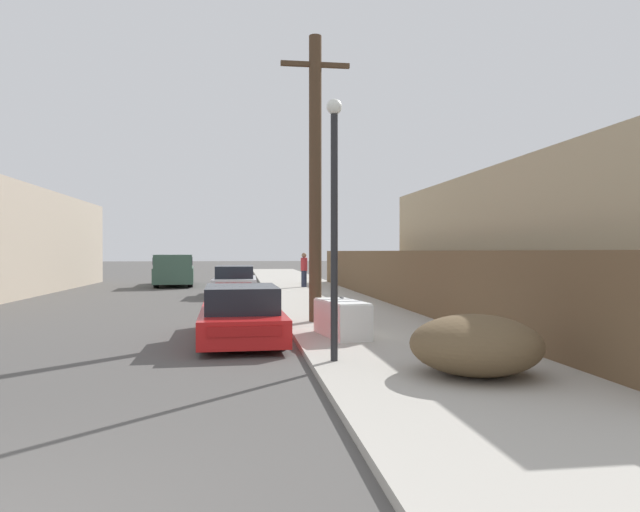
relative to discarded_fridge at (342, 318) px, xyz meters
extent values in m
cube|color=#ADA89E|center=(1.09, 15.14, -0.44)|extent=(4.20, 63.00, 0.12)
cube|color=white|center=(0.00, 0.00, -0.01)|extent=(1.01, 1.91, 0.74)
cube|color=white|center=(0.00, 0.00, 0.37)|extent=(0.97, 1.83, 0.03)
cube|color=#333335|center=(0.10, 0.59, 0.40)|extent=(0.06, 0.20, 0.02)
cube|color=gray|center=(-0.05, 0.29, 0.39)|extent=(0.73, 0.19, 0.01)
cube|color=gray|center=(0.05, -0.27, 0.39)|extent=(0.73, 0.19, 0.01)
cube|color=red|center=(-2.15, 0.66, -0.10)|extent=(1.88, 4.74, 0.53)
cube|color=black|center=(-2.14, 0.24, 0.44)|extent=(1.56, 2.29, 0.53)
cube|color=#B21414|center=(-2.08, -1.70, -0.01)|extent=(1.36, 0.07, 0.19)
cylinder|color=black|center=(-2.95, 2.09, -0.20)|extent=(0.22, 0.62, 0.61)
cylinder|color=black|center=(-1.45, 2.13, -0.20)|extent=(0.22, 0.62, 0.61)
cylinder|color=black|center=(-2.86, -0.82, -0.20)|extent=(0.22, 0.62, 0.61)
cylinder|color=black|center=(-1.36, -0.77, -0.20)|extent=(0.22, 0.62, 0.61)
cube|color=silver|center=(-2.40, 13.10, -0.03)|extent=(1.90, 4.64, 0.66)
cube|color=black|center=(-2.40, 12.92, 0.56)|extent=(1.61, 2.61, 0.52)
cube|color=#B21414|center=(-2.44, 10.78, 0.08)|extent=(1.42, 0.05, 0.23)
cylinder|color=black|center=(-3.17, 14.55, -0.19)|extent=(0.21, 0.64, 0.64)
cylinder|color=black|center=(-1.59, 14.52, -0.19)|extent=(0.21, 0.64, 0.64)
cylinder|color=black|center=(-3.22, 11.69, -0.19)|extent=(0.21, 0.64, 0.64)
cylinder|color=black|center=(-1.63, 11.66, -0.19)|extent=(0.21, 0.64, 0.64)
cube|color=#385647|center=(-5.86, 21.03, 0.13)|extent=(2.52, 6.00, 0.83)
cube|color=#385647|center=(-5.74, 19.42, 0.90)|extent=(2.16, 2.78, 0.72)
cube|color=black|center=(-5.74, 19.42, 0.92)|extent=(2.19, 2.73, 0.39)
cylinder|color=black|center=(-4.84, 19.28, -0.08)|extent=(0.32, 0.87, 0.85)
cylinder|color=black|center=(-6.61, 19.15, -0.08)|extent=(0.32, 0.87, 0.85)
cylinder|color=black|center=(-5.12, 22.91, -0.08)|extent=(0.32, 0.87, 0.85)
cylinder|color=black|center=(-6.88, 22.77, -0.08)|extent=(0.32, 0.87, 0.85)
cylinder|color=#4C3826|center=(-0.23, 2.64, 3.33)|extent=(0.33, 0.33, 7.42)
cube|color=#4C3826|center=(-0.23, 2.64, 6.30)|extent=(1.80, 0.12, 0.12)
cylinder|color=#232326|center=(-0.61, -2.71, 1.67)|extent=(0.12, 0.12, 4.10)
sphere|color=white|center=(-0.61, -2.71, 3.85)|extent=(0.26, 0.26, 0.26)
ellipsoid|color=brown|center=(1.29, -4.05, 0.06)|extent=(1.94, 1.92, 0.89)
cube|color=brown|center=(3.04, 7.66, 0.54)|extent=(0.08, 28.38, 1.85)
cube|color=tan|center=(7.09, 2.97, 1.54)|extent=(6.00, 13.82, 4.09)
cylinder|color=#282D42|center=(1.06, 16.88, 0.03)|extent=(0.28, 0.28, 0.84)
cylinder|color=#B72D33|center=(1.06, 16.88, 0.78)|extent=(0.34, 0.34, 0.66)
sphere|color=#8C664C|center=(1.06, 16.88, 1.24)|extent=(0.25, 0.25, 0.25)
camera|label=1|loc=(-2.16, -12.06, 1.45)|focal=32.00mm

